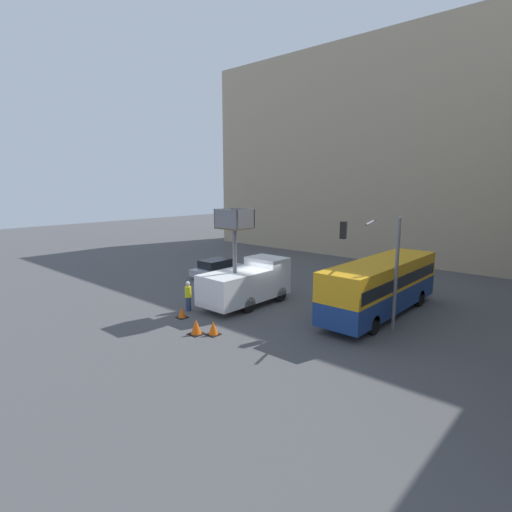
{
  "coord_description": "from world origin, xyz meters",
  "views": [
    {
      "loc": [
        15.83,
        -18.07,
        7.4
      ],
      "look_at": [
        -0.48,
        0.3,
        2.97
      ],
      "focal_mm": 28.0,
      "sensor_mm": 36.0,
      "label": 1
    }
  ],
  "objects_px": {
    "traffic_cone_far_side": "(182,313)",
    "city_bus": "(381,283)",
    "traffic_light_pole": "(376,254)",
    "traffic_cone_near_truck": "(196,327)",
    "road_worker_near_truck": "(188,296)",
    "parked_car_curbside": "(217,268)",
    "road_worker_directing": "(327,299)",
    "traffic_cone_mid_road": "(213,328)",
    "utility_truck": "(247,281)"
  },
  "relations": [
    {
      "from": "traffic_cone_far_side",
      "to": "city_bus",
      "type": "bearing_deg",
      "value": 44.5
    },
    {
      "from": "city_bus",
      "to": "traffic_light_pole",
      "type": "height_order",
      "value": "traffic_light_pole"
    },
    {
      "from": "traffic_cone_near_truck",
      "to": "city_bus",
      "type": "bearing_deg",
      "value": 58.45
    },
    {
      "from": "traffic_light_pole",
      "to": "road_worker_near_truck",
      "type": "xyz_separation_m",
      "value": [
        -9.49,
        -4.56,
        -3.01
      ]
    },
    {
      "from": "city_bus",
      "to": "traffic_cone_far_side",
      "type": "height_order",
      "value": "city_bus"
    },
    {
      "from": "city_bus",
      "to": "road_worker_near_truck",
      "type": "distance_m",
      "value": 11.21
    },
    {
      "from": "traffic_light_pole",
      "to": "parked_car_curbside",
      "type": "relative_size",
      "value": 1.29
    },
    {
      "from": "city_bus",
      "to": "road_worker_directing",
      "type": "relative_size",
      "value": 5.58
    },
    {
      "from": "traffic_cone_mid_road",
      "to": "traffic_cone_far_side",
      "type": "height_order",
      "value": "traffic_cone_mid_road"
    },
    {
      "from": "city_bus",
      "to": "parked_car_curbside",
      "type": "distance_m",
      "value": 14.13
    },
    {
      "from": "traffic_light_pole",
      "to": "traffic_cone_mid_road",
      "type": "bearing_deg",
      "value": -131.43
    },
    {
      "from": "utility_truck",
      "to": "city_bus",
      "type": "height_order",
      "value": "utility_truck"
    },
    {
      "from": "city_bus",
      "to": "traffic_cone_far_side",
      "type": "xyz_separation_m",
      "value": [
        -8.07,
        -7.93,
        -1.55
      ]
    },
    {
      "from": "traffic_light_pole",
      "to": "traffic_cone_mid_road",
      "type": "relative_size",
      "value": 8.17
    },
    {
      "from": "traffic_light_pole",
      "to": "traffic_cone_near_truck",
      "type": "relative_size",
      "value": 7.36
    },
    {
      "from": "traffic_cone_far_side",
      "to": "parked_car_curbside",
      "type": "xyz_separation_m",
      "value": [
        -6.02,
        8.28,
        0.43
      ]
    },
    {
      "from": "traffic_light_pole",
      "to": "road_worker_near_truck",
      "type": "distance_m",
      "value": 10.95
    },
    {
      "from": "utility_truck",
      "to": "road_worker_near_truck",
      "type": "bearing_deg",
      "value": -120.02
    },
    {
      "from": "road_worker_near_truck",
      "to": "traffic_cone_near_truck",
      "type": "bearing_deg",
      "value": 25.26
    },
    {
      "from": "traffic_cone_far_side",
      "to": "road_worker_near_truck",
      "type": "bearing_deg",
      "value": 125.01
    },
    {
      "from": "road_worker_directing",
      "to": "traffic_cone_far_side",
      "type": "relative_size",
      "value": 2.92
    },
    {
      "from": "road_worker_near_truck",
      "to": "parked_car_curbside",
      "type": "bearing_deg",
      "value": -175.17
    },
    {
      "from": "road_worker_near_truck",
      "to": "road_worker_directing",
      "type": "xyz_separation_m",
      "value": [
        6.52,
        4.83,
        0.03
      ]
    },
    {
      "from": "road_worker_near_truck",
      "to": "road_worker_directing",
      "type": "height_order",
      "value": "road_worker_directing"
    },
    {
      "from": "parked_car_curbside",
      "to": "traffic_cone_far_side",
      "type": "bearing_deg",
      "value": -54.0
    },
    {
      "from": "parked_car_curbside",
      "to": "city_bus",
      "type": "bearing_deg",
      "value": -1.41
    },
    {
      "from": "traffic_light_pole",
      "to": "traffic_cone_far_side",
      "type": "distance_m",
      "value": 11.0
    },
    {
      "from": "traffic_cone_near_truck",
      "to": "parked_car_curbside",
      "type": "relative_size",
      "value": 0.18
    },
    {
      "from": "utility_truck",
      "to": "traffic_cone_far_side",
      "type": "bearing_deg",
      "value": -104.0
    },
    {
      "from": "utility_truck",
      "to": "road_worker_directing",
      "type": "height_order",
      "value": "utility_truck"
    },
    {
      "from": "utility_truck",
      "to": "traffic_cone_far_side",
      "type": "height_order",
      "value": "utility_truck"
    },
    {
      "from": "traffic_light_pole",
      "to": "road_worker_directing",
      "type": "height_order",
      "value": "traffic_light_pole"
    },
    {
      "from": "traffic_cone_near_truck",
      "to": "traffic_cone_far_side",
      "type": "height_order",
      "value": "traffic_cone_near_truck"
    },
    {
      "from": "city_bus",
      "to": "traffic_cone_far_side",
      "type": "bearing_deg",
      "value": 129.97
    },
    {
      "from": "utility_truck",
      "to": "traffic_cone_mid_road",
      "type": "bearing_deg",
      "value": -65.6
    },
    {
      "from": "road_worker_near_truck",
      "to": "traffic_cone_far_side",
      "type": "bearing_deg",
      "value": 3.68
    },
    {
      "from": "city_bus",
      "to": "road_worker_directing",
      "type": "height_order",
      "value": "city_bus"
    },
    {
      "from": "city_bus",
      "to": "parked_car_curbside",
      "type": "xyz_separation_m",
      "value": [
        -14.08,
        0.35,
        -1.12
      ]
    },
    {
      "from": "utility_truck",
      "to": "traffic_cone_far_side",
      "type": "xyz_separation_m",
      "value": [
        -1.05,
        -4.23,
        -1.2
      ]
    },
    {
      "from": "traffic_cone_near_truck",
      "to": "utility_truck",
      "type": "bearing_deg",
      "value": 105.54
    },
    {
      "from": "utility_truck",
      "to": "road_worker_near_truck",
      "type": "height_order",
      "value": "utility_truck"
    },
    {
      "from": "road_worker_directing",
      "to": "traffic_cone_mid_road",
      "type": "height_order",
      "value": "road_worker_directing"
    },
    {
      "from": "utility_truck",
      "to": "traffic_cone_near_truck",
      "type": "xyz_separation_m",
      "value": [
        1.48,
        -5.31,
        -1.12
      ]
    },
    {
      "from": "utility_truck",
      "to": "parked_car_curbside",
      "type": "relative_size",
      "value": 1.34
    },
    {
      "from": "road_worker_near_truck",
      "to": "city_bus",
      "type": "bearing_deg",
      "value": 96.45
    },
    {
      "from": "traffic_light_pole",
      "to": "road_worker_directing",
      "type": "bearing_deg",
      "value": 174.92
    },
    {
      "from": "city_bus",
      "to": "road_worker_directing",
      "type": "distance_m",
      "value": 3.2
    },
    {
      "from": "traffic_cone_mid_road",
      "to": "traffic_cone_far_side",
      "type": "distance_m",
      "value": 3.28
    },
    {
      "from": "utility_truck",
      "to": "road_worker_directing",
      "type": "relative_size",
      "value": 3.28
    },
    {
      "from": "road_worker_near_truck",
      "to": "traffic_cone_mid_road",
      "type": "relative_size",
      "value": 2.51
    }
  ]
}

